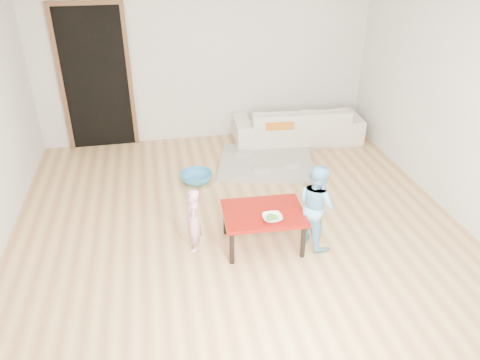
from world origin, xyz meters
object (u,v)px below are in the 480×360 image
object	(u,v)px
child_pink	(193,221)
basin	(196,177)
child_blue	(317,206)
bowl	(272,218)
red_table	(263,228)
sofa	(297,124)

from	to	relation	value
child_pink	basin	world-z (taller)	child_pink
child_blue	basin	size ratio (longest dim) A/B	2.19
bowl	child_blue	world-z (taller)	child_blue
red_table	bowl	world-z (taller)	bowl
red_table	basin	distance (m)	1.60
bowl	basin	xyz separation A→B (m)	(-0.59, 1.67, -0.37)
sofa	basin	xyz separation A→B (m)	(-1.69, -1.03, -0.22)
child_blue	basin	distance (m)	1.95
sofa	bowl	distance (m)	2.92
sofa	child_blue	bearing A→B (deg)	80.19
child_pink	bowl	bearing A→B (deg)	75.23
bowl	child_blue	xyz separation A→B (m)	(0.50, 0.10, 0.02)
child_pink	basin	size ratio (longest dim) A/B	1.65
sofa	child_pink	xyz separation A→B (m)	(-1.87, -2.47, 0.06)
bowl	child_blue	size ratio (longest dim) A/B	0.21
sofa	child_pink	world-z (taller)	child_pink
red_table	bowl	bearing A→B (deg)	-73.31
child_blue	basin	world-z (taller)	child_blue
sofa	bowl	world-z (taller)	sofa
bowl	child_pink	size ratio (longest dim) A/B	0.28
child_pink	child_blue	bearing A→B (deg)	86.18
bowl	basin	distance (m)	1.81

